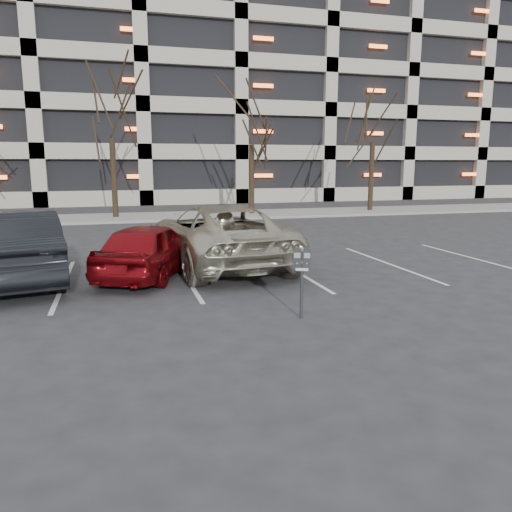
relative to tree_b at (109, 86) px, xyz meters
name	(u,v)px	position (x,y,z in m)	size (l,w,h in m)	color
ground	(267,295)	(3.00, -16.00, -6.33)	(140.00, 140.00, 0.00)	#28282B
sidewalk	(177,216)	(3.00, 0.00, -6.27)	(80.00, 4.00, 0.12)	gray
stall_lines	(185,276)	(1.60, -13.70, -6.32)	(16.90, 5.20, 0.00)	silver
parking_garage	(286,88)	(15.00, 17.84, 2.94)	(52.00, 20.00, 19.00)	black
tree_b	(109,86)	(0.00, 0.00, 0.00)	(3.85, 3.85, 8.75)	black
tree_c	(252,100)	(7.00, 0.00, -0.41)	(3.60, 3.60, 8.18)	black
tree_d	(374,98)	(14.00, 0.00, -0.08)	(3.80, 3.80, 8.63)	black
parking_meter	(302,266)	(3.14, -17.66, -5.37)	(0.34, 0.23, 1.25)	black
suv_silver	(219,235)	(2.68, -12.63, -5.49)	(3.27, 6.20, 1.67)	#BBB69F
car_red	(149,249)	(0.77, -13.50, -5.65)	(1.59, 3.95, 1.34)	maroon
car_dark	(16,246)	(-2.24, -13.23, -5.49)	(1.76, 5.05, 1.66)	black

